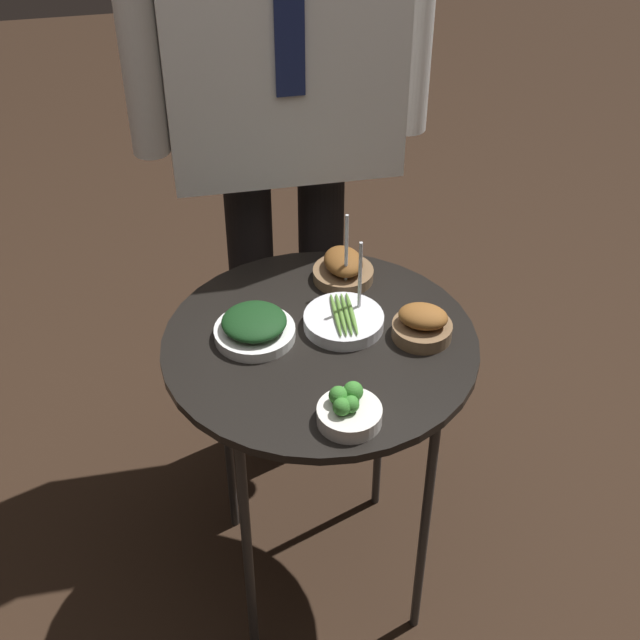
{
  "coord_description": "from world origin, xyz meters",
  "views": [
    {
      "loc": [
        -0.26,
        -1.28,
        1.8
      ],
      "look_at": [
        0.0,
        0.0,
        0.77
      ],
      "focal_mm": 50.0,
      "sensor_mm": 36.0,
      "label": 1
    }
  ],
  "objects_px": {
    "bowl_broccoli_back_right": "(349,410)",
    "waiter_figure": "(280,55)",
    "bowl_roast_front_center": "(422,325)",
    "bowl_asparagus_front_right": "(344,320)",
    "serving_cart": "(320,365)",
    "bowl_roast_mid_left": "(343,268)",
    "bowl_spinach_far_rim": "(254,327)"
  },
  "relations": [
    {
      "from": "bowl_broccoli_back_right",
      "to": "waiter_figure",
      "type": "xyz_separation_m",
      "value": [
        0.0,
        0.68,
        0.36
      ]
    },
    {
      "from": "bowl_roast_front_center",
      "to": "waiter_figure",
      "type": "bearing_deg",
      "value": 110.96
    },
    {
      "from": "bowl_asparagus_front_right",
      "to": "waiter_figure",
      "type": "relative_size",
      "value": 0.1
    },
    {
      "from": "bowl_broccoli_back_right",
      "to": "bowl_roast_front_center",
      "type": "bearing_deg",
      "value": 46.17
    },
    {
      "from": "serving_cart",
      "to": "bowl_roast_front_center",
      "type": "xyz_separation_m",
      "value": [
        0.19,
        -0.02,
        0.09
      ]
    },
    {
      "from": "serving_cart",
      "to": "bowl_roast_front_center",
      "type": "distance_m",
      "value": 0.21
    },
    {
      "from": "bowl_roast_mid_left",
      "to": "bowl_roast_front_center",
      "type": "xyz_separation_m",
      "value": [
        0.11,
        -0.21,
        0.0
      ]
    },
    {
      "from": "bowl_asparagus_front_right",
      "to": "bowl_roast_mid_left",
      "type": "xyz_separation_m",
      "value": [
        0.03,
        0.15,
        0.01
      ]
    },
    {
      "from": "bowl_roast_front_center",
      "to": "bowl_asparagus_front_right",
      "type": "bearing_deg",
      "value": 157.24
    },
    {
      "from": "bowl_roast_front_center",
      "to": "waiter_figure",
      "type": "xyz_separation_m",
      "value": [
        -0.18,
        0.48,
        0.35
      ]
    },
    {
      "from": "serving_cart",
      "to": "bowl_broccoli_back_right",
      "type": "xyz_separation_m",
      "value": [
        0.01,
        -0.22,
        0.08
      ]
    },
    {
      "from": "bowl_roast_front_center",
      "to": "waiter_figure",
      "type": "height_order",
      "value": "waiter_figure"
    },
    {
      "from": "serving_cart",
      "to": "waiter_figure",
      "type": "relative_size",
      "value": 0.41
    },
    {
      "from": "serving_cart",
      "to": "bowl_roast_front_center",
      "type": "height_order",
      "value": "bowl_roast_front_center"
    },
    {
      "from": "bowl_broccoli_back_right",
      "to": "waiter_figure",
      "type": "distance_m",
      "value": 0.77
    },
    {
      "from": "bowl_asparagus_front_right",
      "to": "bowl_broccoli_back_right",
      "type": "xyz_separation_m",
      "value": [
        -0.05,
        -0.25,
        0.01
      ]
    },
    {
      "from": "bowl_asparagus_front_right",
      "to": "bowl_roast_mid_left",
      "type": "relative_size",
      "value": 0.99
    },
    {
      "from": "waiter_figure",
      "to": "bowl_spinach_far_rim",
      "type": "bearing_deg",
      "value": -106.98
    },
    {
      "from": "serving_cart",
      "to": "bowl_broccoli_back_right",
      "type": "relative_size",
      "value": 6.38
    },
    {
      "from": "bowl_spinach_far_rim",
      "to": "bowl_roast_mid_left",
      "type": "bearing_deg",
      "value": 36.65
    },
    {
      "from": "bowl_asparagus_front_right",
      "to": "bowl_roast_front_center",
      "type": "relative_size",
      "value": 1.5
    },
    {
      "from": "bowl_broccoli_back_right",
      "to": "waiter_figure",
      "type": "relative_size",
      "value": 0.06
    },
    {
      "from": "bowl_roast_mid_left",
      "to": "bowl_roast_front_center",
      "type": "height_order",
      "value": "bowl_roast_mid_left"
    },
    {
      "from": "bowl_asparagus_front_right",
      "to": "bowl_spinach_far_rim",
      "type": "distance_m",
      "value": 0.17
    },
    {
      "from": "bowl_roast_front_center",
      "to": "bowl_roast_mid_left",
      "type": "bearing_deg",
      "value": 116.67
    },
    {
      "from": "bowl_roast_mid_left",
      "to": "bowl_roast_front_center",
      "type": "relative_size",
      "value": 1.51
    },
    {
      "from": "bowl_roast_mid_left",
      "to": "bowl_broccoli_back_right",
      "type": "distance_m",
      "value": 0.42
    },
    {
      "from": "bowl_asparagus_front_right",
      "to": "waiter_figure",
      "type": "distance_m",
      "value": 0.56
    },
    {
      "from": "bowl_spinach_far_rim",
      "to": "serving_cart",
      "type": "bearing_deg",
      "value": -15.79
    },
    {
      "from": "bowl_broccoli_back_right",
      "to": "waiter_figure",
      "type": "bearing_deg",
      "value": 89.73
    },
    {
      "from": "serving_cart",
      "to": "bowl_broccoli_back_right",
      "type": "bearing_deg",
      "value": -88.52
    },
    {
      "from": "bowl_broccoli_back_right",
      "to": "bowl_spinach_far_rim",
      "type": "xyz_separation_m",
      "value": [
        -0.13,
        0.25,
        0.0
      ]
    }
  ]
}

